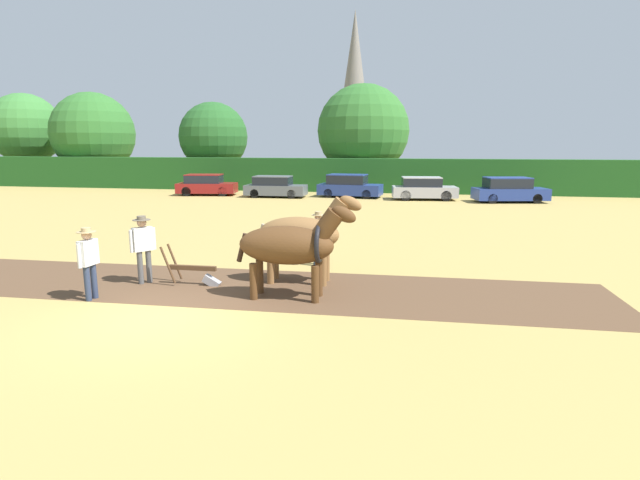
{
  "coord_description": "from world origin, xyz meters",
  "views": [
    {
      "loc": [
        5.19,
        -9.16,
        3.61
      ],
      "look_at": [
        2.73,
        3.63,
        1.1
      ],
      "focal_mm": 28.0,
      "sensor_mm": 36.0,
      "label": 1
    }
  ],
  "objects_px": {
    "farmer_at_plow": "(143,244)",
    "farmer_beside_team": "(318,234)",
    "parked_car_left": "(275,187)",
    "tree_center": "(363,131)",
    "tree_left": "(93,134)",
    "draft_horse_lead_right": "(303,234)",
    "parked_car_far_left": "(206,185)",
    "tree_far_left": "(26,129)",
    "parked_car_center": "(423,189)",
    "farmer_onlooker_left": "(89,258)",
    "church_spire": "(354,88)",
    "plow": "(197,273)",
    "parked_car_center_left": "(349,186)",
    "parked_car_center_right": "(509,190)",
    "tree_center_left": "(213,137)",
    "draft_horse_lead_left": "(291,245)"
  },
  "relations": [
    {
      "from": "farmer_at_plow",
      "to": "farmer_beside_team",
      "type": "height_order",
      "value": "farmer_at_plow"
    },
    {
      "from": "parked_car_left",
      "to": "tree_center",
      "type": "bearing_deg",
      "value": 58.17
    },
    {
      "from": "tree_center_left",
      "to": "parked_car_center",
      "type": "xyz_separation_m",
      "value": [
        17.85,
        -7.99,
        -3.5
      ]
    },
    {
      "from": "tree_far_left",
      "to": "tree_left",
      "type": "relative_size",
      "value": 1.02
    },
    {
      "from": "tree_left",
      "to": "parked_car_center",
      "type": "bearing_deg",
      "value": -15.6
    },
    {
      "from": "plow",
      "to": "parked_car_left",
      "type": "distance_m",
      "value": 21.84
    },
    {
      "from": "tree_left",
      "to": "parked_car_far_left",
      "type": "relative_size",
      "value": 1.89
    },
    {
      "from": "tree_center",
      "to": "draft_horse_lead_right",
      "type": "bearing_deg",
      "value": -86.91
    },
    {
      "from": "tree_center",
      "to": "farmer_at_plow",
      "type": "relative_size",
      "value": 4.72
    },
    {
      "from": "parked_car_center_left",
      "to": "parked_car_left",
      "type": "bearing_deg",
      "value": -163.01
    },
    {
      "from": "parked_car_far_left",
      "to": "tree_left",
      "type": "bearing_deg",
      "value": 141.38
    },
    {
      "from": "parked_car_center_left",
      "to": "parked_car_center_right",
      "type": "height_order",
      "value": "parked_car_center_left"
    },
    {
      "from": "farmer_at_plow",
      "to": "parked_car_left",
      "type": "distance_m",
      "value": 21.73
    },
    {
      "from": "parked_car_center_left",
      "to": "draft_horse_lead_right",
      "type": "bearing_deg",
      "value": -78.96
    },
    {
      "from": "tree_center_left",
      "to": "draft_horse_lead_right",
      "type": "distance_m",
      "value": 32.52
    },
    {
      "from": "draft_horse_lead_right",
      "to": "parked_car_center_left",
      "type": "bearing_deg",
      "value": 92.99
    },
    {
      "from": "farmer_at_plow",
      "to": "parked_car_center",
      "type": "relative_size",
      "value": 0.41
    },
    {
      "from": "tree_left",
      "to": "church_spire",
      "type": "distance_m",
      "value": 36.52
    },
    {
      "from": "tree_left",
      "to": "draft_horse_lead_right",
      "type": "relative_size",
      "value": 2.86
    },
    {
      "from": "church_spire",
      "to": "parked_car_center_right",
      "type": "distance_m",
      "value": 42.37
    },
    {
      "from": "church_spire",
      "to": "draft_horse_lead_right",
      "type": "bearing_deg",
      "value": -84.14
    },
    {
      "from": "tree_far_left",
      "to": "farmer_onlooker_left",
      "type": "height_order",
      "value": "tree_far_left"
    },
    {
      "from": "parked_car_far_left",
      "to": "parked_car_center_left",
      "type": "height_order",
      "value": "parked_car_center_left"
    },
    {
      "from": "tree_center",
      "to": "farmer_onlooker_left",
      "type": "relative_size",
      "value": 4.91
    },
    {
      "from": "draft_horse_lead_right",
      "to": "farmer_beside_team",
      "type": "height_order",
      "value": "draft_horse_lead_right"
    },
    {
      "from": "plow",
      "to": "farmer_at_plow",
      "type": "distance_m",
      "value": 1.6
    },
    {
      "from": "farmer_at_plow",
      "to": "parked_car_left",
      "type": "xyz_separation_m",
      "value": [
        -2.63,
        21.57,
        -0.36
      ]
    },
    {
      "from": "church_spire",
      "to": "draft_horse_lead_right",
      "type": "xyz_separation_m",
      "value": [
        6.04,
        -58.87,
        -9.93
      ]
    },
    {
      "from": "parked_car_center",
      "to": "farmer_onlooker_left",
      "type": "bearing_deg",
      "value": -115.0
    },
    {
      "from": "tree_center",
      "to": "parked_car_center",
      "type": "xyz_separation_m",
      "value": [
        4.92,
        -8.28,
        -3.97
      ]
    },
    {
      "from": "church_spire",
      "to": "plow",
      "type": "bearing_deg",
      "value": -86.75
    },
    {
      "from": "farmer_onlooker_left",
      "to": "church_spire",
      "type": "bearing_deg",
      "value": 96.06
    },
    {
      "from": "farmer_beside_team",
      "to": "parked_car_left",
      "type": "bearing_deg",
      "value": 145.07
    },
    {
      "from": "farmer_at_plow",
      "to": "farmer_beside_team",
      "type": "distance_m",
      "value": 4.97
    },
    {
      "from": "farmer_at_plow",
      "to": "parked_car_left",
      "type": "height_order",
      "value": "farmer_at_plow"
    },
    {
      "from": "plow",
      "to": "farmer_beside_team",
      "type": "relative_size",
      "value": 0.94
    },
    {
      "from": "tree_left",
      "to": "farmer_onlooker_left",
      "type": "bearing_deg",
      "value": -55.53
    },
    {
      "from": "plow",
      "to": "farmer_onlooker_left",
      "type": "bearing_deg",
      "value": -140.83
    },
    {
      "from": "tree_far_left",
      "to": "parked_car_center_left",
      "type": "xyz_separation_m",
      "value": [
        32.59,
        -8.73,
        -4.29
      ]
    },
    {
      "from": "church_spire",
      "to": "farmer_beside_team",
      "type": "xyz_separation_m",
      "value": [
        6.06,
        -56.94,
        -10.29
      ]
    },
    {
      "from": "tree_far_left",
      "to": "parked_car_center",
      "type": "distance_m",
      "value": 38.98
    },
    {
      "from": "plow",
      "to": "farmer_onlooker_left",
      "type": "relative_size",
      "value": 0.9
    },
    {
      "from": "plow",
      "to": "parked_car_left",
      "type": "height_order",
      "value": "parked_car_left"
    },
    {
      "from": "draft_horse_lead_left",
      "to": "plow",
      "type": "height_order",
      "value": "draft_horse_lead_left"
    },
    {
      "from": "draft_horse_lead_left",
      "to": "parked_car_center",
      "type": "distance_m",
      "value": 22.6
    },
    {
      "from": "farmer_beside_team",
      "to": "parked_car_far_left",
      "type": "bearing_deg",
      "value": 157.29
    },
    {
      "from": "plow",
      "to": "parked_car_far_left",
      "type": "distance_m",
      "value": 23.72
    },
    {
      "from": "tree_far_left",
      "to": "farmer_at_plow",
      "type": "distance_m",
      "value": 43.61
    },
    {
      "from": "draft_horse_lead_left",
      "to": "farmer_at_plow",
      "type": "xyz_separation_m",
      "value": [
        -4.1,
        0.52,
        -0.23
      ]
    },
    {
      "from": "tree_far_left",
      "to": "parked_car_center",
      "type": "height_order",
      "value": "tree_far_left"
    }
  ]
}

